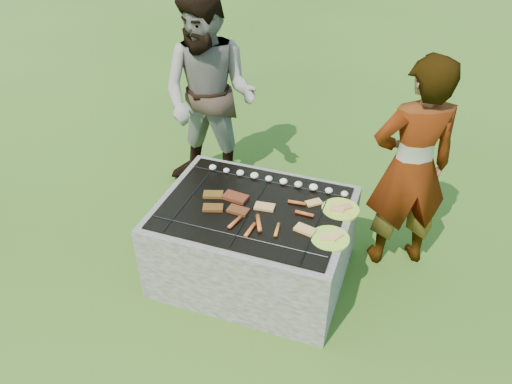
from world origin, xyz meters
TOP-DOWN VIEW (x-y plane):
  - lawn at (0.00, 0.00)m, footprint 60.00×60.00m
  - fire_pit at (0.00, 0.00)m, footprint 1.30×1.00m
  - mushrooms at (0.06, 0.33)m, footprint 1.05×0.06m
  - pork_slabs at (-0.18, -0.02)m, footprint 0.38×0.28m
  - sausages at (0.14, -0.13)m, footprint 0.49×0.47m
  - bread_on_grate at (0.26, -0.01)m, footprint 0.46×0.41m
  - plate_far at (0.56, 0.17)m, footprint 0.27×0.27m
  - plate_near at (0.56, -0.14)m, footprint 0.27×0.27m
  - cook at (0.95, 0.52)m, footprint 0.70×0.61m
  - bystander at (-0.74, 0.97)m, footprint 0.86×0.67m

SIDE VIEW (x-z plane):
  - lawn at x=0.00m, z-range 0.00..0.00m
  - fire_pit at x=0.00m, z-range -0.03..0.59m
  - plate_near at x=0.56m, z-range 0.59..0.62m
  - plate_far at x=0.56m, z-range 0.59..0.62m
  - bread_on_grate at x=0.26m, z-range 0.61..0.63m
  - pork_slabs at x=-0.18m, z-range 0.61..0.64m
  - sausages at x=0.14m, z-range 0.61..0.64m
  - mushrooms at x=0.06m, z-range 0.61..0.65m
  - cook at x=0.95m, z-range 0.00..1.62m
  - bystander at x=-0.74m, z-range 0.00..1.75m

